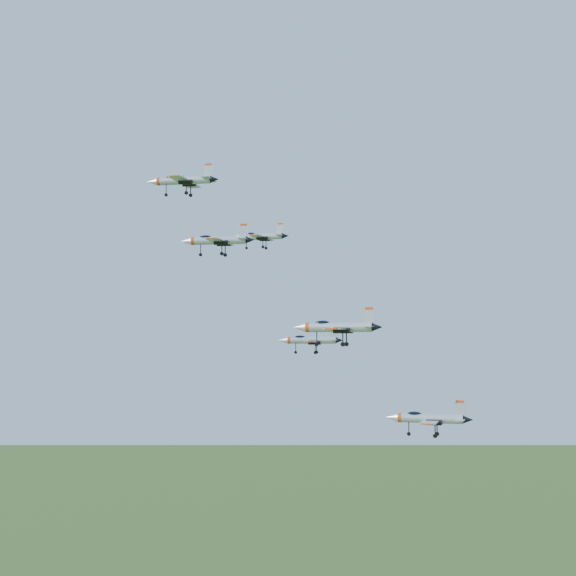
{
  "coord_description": "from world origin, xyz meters",
  "views": [
    {
      "loc": [
        8.67,
        -132.17,
        137.68
      ],
      "look_at": [
        5.95,
        -1.79,
        145.29
      ],
      "focal_mm": 50.0,
      "sensor_mm": 36.0,
      "label": 1
    }
  ],
  "objects": [
    {
      "name": "jet_left_low",
      "position": [
        9.56,
        10.12,
        136.73
      ],
      "size": [
        11.7,
        9.75,
        3.13
      ],
      "rotation": [
        0.0,
        0.0,
        -0.13
      ],
      "color": "silver"
    },
    {
      "name": "jet_trail",
      "position": [
        27.75,
        -6.4,
        124.72
      ],
      "size": [
        13.41,
        11.41,
        3.65
      ],
      "rotation": [
        0.0,
        0.0,
        -0.29
      ],
      "color": "silver"
    },
    {
      "name": "jet_lead",
      "position": [
        -13.59,
        11.02,
        165.6
      ],
      "size": [
        13.68,
        11.47,
        3.67
      ],
      "rotation": [
        0.0,
        0.0,
        -0.18
      ],
      "color": "silver"
    },
    {
      "name": "jet_right_high",
      "position": [
        -4.25,
        -15.61,
        151.5
      ],
      "size": [
        11.19,
        9.35,
        2.99
      ],
      "rotation": [
        0.0,
        0.0,
        -0.15
      ],
      "color": "silver"
    },
    {
      "name": "jet_right_low",
      "position": [
        13.28,
        -14.08,
        138.82
      ],
      "size": [
        13.41,
        11.38,
        3.64
      ],
      "rotation": [
        0.0,
        0.0,
        -0.27
      ],
      "color": "silver"
    },
    {
      "name": "jet_left_high",
      "position": [
        0.82,
        4.65,
        154.55
      ],
      "size": [
        10.33,
        8.73,
        2.79
      ],
      "rotation": [
        0.0,
        0.0,
        -0.24
      ],
      "color": "silver"
    }
  ]
}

